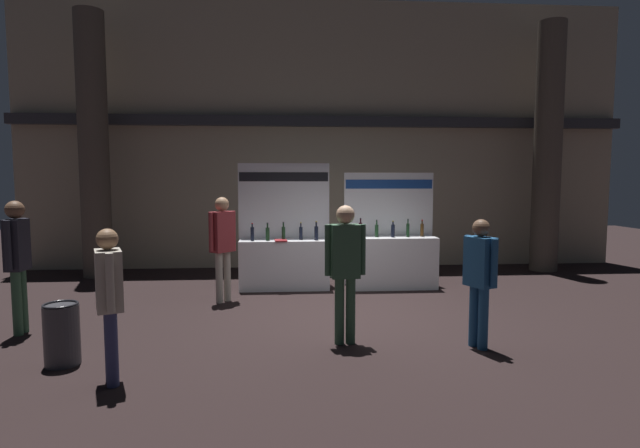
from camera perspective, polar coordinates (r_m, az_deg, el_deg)
The scene contains 10 objects.
ground_plane at distance 7.83m, azimuth 3.34°, elevation -10.59°, with size 28.98×28.98×0.00m, color black.
hall_colonnade at distance 12.01m, azimuth 0.60°, elevation 9.97°, with size 14.49×1.44×6.37m.
exhibitor_booth_0 at distance 9.71m, azimuth -4.14°, elevation -3.91°, with size 1.82×0.70×2.45m.
exhibitor_booth_1 at distance 9.87m, azimuth 8.22°, elevation -3.83°, with size 1.81×0.66×2.27m.
trash_bin at distance 6.50m, azimuth -27.67°, elevation -11.19°, with size 0.39×0.39×0.72m.
visitor_1 at distance 7.90m, azimuth -31.59°, elevation -3.12°, with size 0.24×0.50×1.84m.
visitor_2 at distance 8.68m, azimuth -11.19°, elevation -1.71°, with size 0.44×0.45×1.83m.
visitor_3 at distance 6.34m, azimuth 2.93°, elevation -4.40°, with size 0.53×0.24×1.80m.
visitor_4 at distance 6.51m, azimuth 17.98°, elevation -5.35°, with size 0.35×0.49×1.63m.
visitor_5 at distance 5.55m, azimuth -23.17°, elevation -7.25°, with size 0.37×0.52×1.63m.
Camera 1 is at (-1.00, -7.48, 2.11)m, focal length 27.70 mm.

